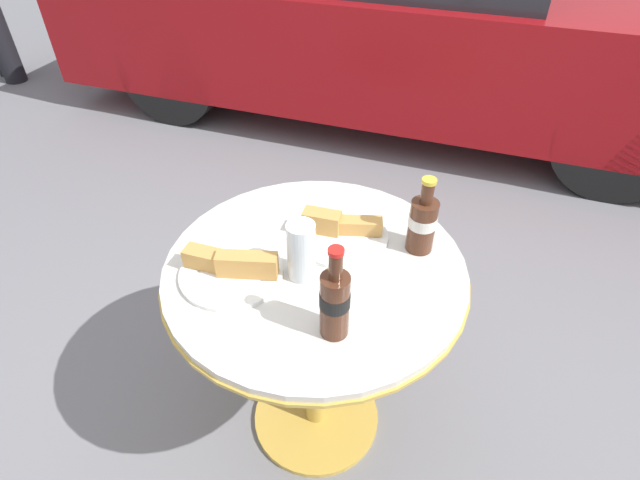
{
  "coord_description": "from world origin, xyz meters",
  "views": [
    {
      "loc": [
        0.32,
        -0.88,
        1.59
      ],
      "look_at": [
        0.0,
        0.04,
        0.78
      ],
      "focal_mm": 28.0,
      "sensor_mm": 36.0,
      "label": 1
    }
  ],
  "objects": [
    {
      "name": "drinking_glass",
      "position": [
        -0.02,
        -0.05,
        0.8
      ],
      "size": [
        0.07,
        0.07,
        0.16
      ],
      "color": "silver",
      "rests_on": "bistro_table"
    },
    {
      "name": "lunch_plate_far",
      "position": [
        -0.18,
        -0.1,
        0.75
      ],
      "size": [
        0.26,
        0.26,
        0.07
      ],
      "color": "white",
      "rests_on": "bistro_table"
    },
    {
      "name": "parked_car",
      "position": [
        -0.37,
        2.58,
        0.64
      ],
      "size": [
        4.37,
        1.7,
        1.33
      ],
      "color": "#9E0F14",
      "rests_on": "ground_plane"
    },
    {
      "name": "bistro_table",
      "position": [
        0.0,
        0.0,
        0.56
      ],
      "size": [
        0.79,
        0.79,
        0.73
      ],
      "color": "gold",
      "rests_on": "ground_plane"
    },
    {
      "name": "cola_bottle_left",
      "position": [
        0.11,
        -0.19,
        0.82
      ],
      "size": [
        0.07,
        0.07,
        0.24
      ],
      "color": "#4C2819",
      "rests_on": "bistro_table"
    },
    {
      "name": "lunch_plate_near",
      "position": [
        0.02,
        0.13,
        0.74
      ],
      "size": [
        0.26,
        0.26,
        0.07
      ],
      "color": "white",
      "rests_on": "bistro_table"
    },
    {
      "name": "ground_plane",
      "position": [
        0.0,
        0.0,
        0.0
      ],
      "size": [
        30.0,
        30.0,
        0.0
      ],
      "primitive_type": "plane",
      "color": "slate"
    },
    {
      "name": "cola_bottle_right",
      "position": [
        0.24,
        0.15,
        0.81
      ],
      "size": [
        0.07,
        0.07,
        0.22
      ],
      "color": "#4C2819",
      "rests_on": "bistro_table"
    }
  ]
}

